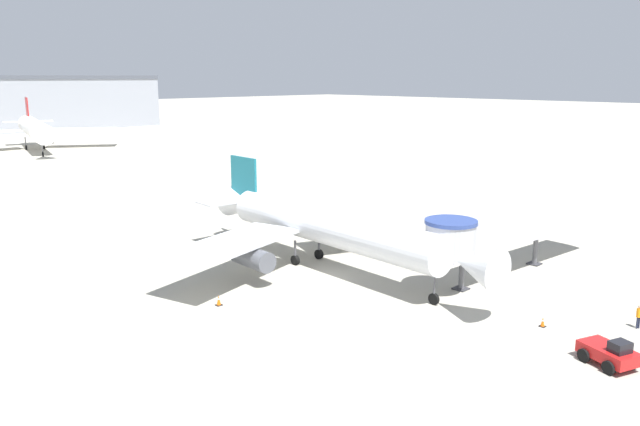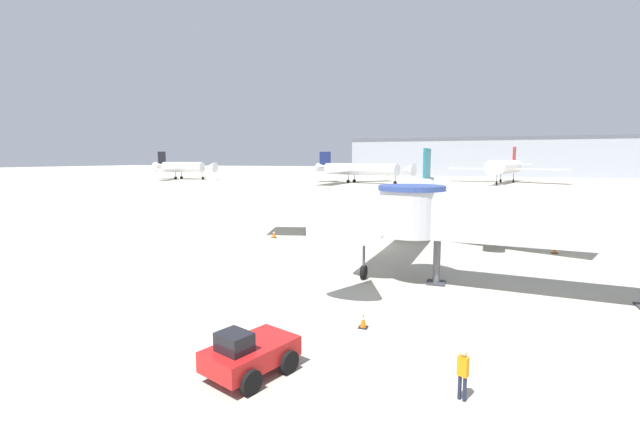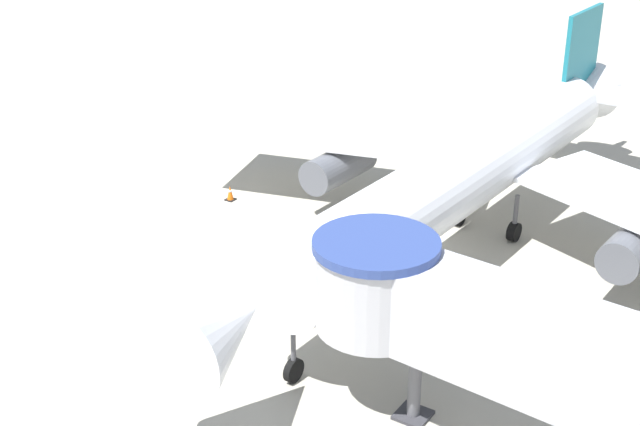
% 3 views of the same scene
% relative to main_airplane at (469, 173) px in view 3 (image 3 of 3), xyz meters
% --- Properties ---
extents(ground_plane, '(800.00, 800.00, 0.00)m').
position_rel_main_airplane_xyz_m(ground_plane, '(-2.73, -2.31, -3.77)').
color(ground_plane, '#A8A393').
extents(main_airplane, '(31.55, 33.18, 8.87)m').
position_rel_main_airplane_xyz_m(main_airplane, '(0.00, 0.00, 0.00)').
color(main_airplane, silver).
rests_on(main_airplane, ground_plane).
extents(jet_bridge, '(22.79, 4.98, 6.03)m').
position_rel_main_airplane_xyz_m(jet_bridge, '(9.98, -12.63, 0.58)').
color(jet_bridge, '#B7B7BC').
rests_on(jet_bridge, ground_plane).
extents(traffic_cone_port_wing, '(0.49, 0.49, 0.80)m').
position_rel_main_airplane_xyz_m(traffic_cone_port_wing, '(-12.42, -1.40, -3.39)').
color(traffic_cone_port_wing, black).
rests_on(traffic_cone_port_wing, ground_plane).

